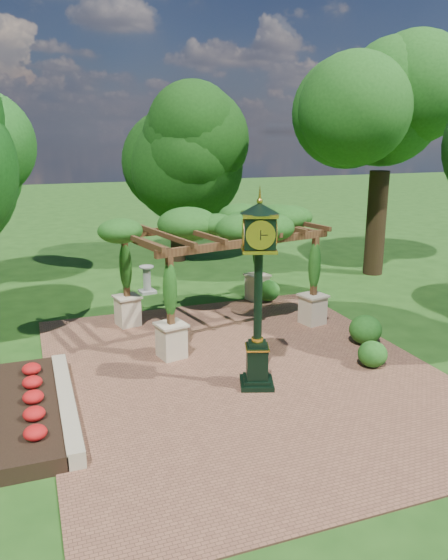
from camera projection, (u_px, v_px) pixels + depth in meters
name	position (u px, v px, depth m)	size (l,w,h in m)	color
ground	(258.00, 389.00, 13.67)	(120.00, 120.00, 0.00)	#1E4714
brick_plaza	(243.00, 372.00, 14.57)	(10.00, 12.00, 0.04)	brown
border_wall	(66.00, 403.00, 12.55)	(0.35, 5.00, 0.40)	#C6B793
flower_bed	(25.00, 411.00, 12.25)	(1.50, 5.00, 0.36)	red
pedestal_clock	(258.00, 279.00, 13.06)	(1.18, 1.18, 4.72)	black
pergola	(220.00, 232.00, 17.38)	(6.77, 5.02, 3.84)	beige
sundial	(147.00, 281.00, 21.72)	(0.67, 0.67, 1.10)	gray
shrub_front	(373.00, 354.00, 14.82)	(0.80, 0.80, 0.72)	#1F5718
shrub_mid	(365.00, 330.00, 16.42)	(0.97, 0.97, 0.88)	#205919
shrub_back	(268.00, 290.00, 20.58)	(0.92, 0.92, 0.82)	#276C1F
tree_north	(176.00, 152.00, 25.98)	(4.94, 4.94, 7.72)	black
tree_east_far	(386.00, 85.00, 22.72)	(5.21, 5.21, 11.87)	#302112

